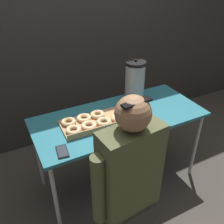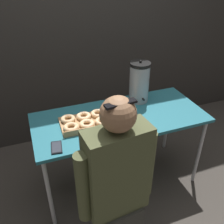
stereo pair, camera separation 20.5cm
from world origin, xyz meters
TOP-DOWN VIEW (x-y plane):
  - ground_plane at (0.00, 0.00)m, footprint 12.00×12.00m
  - back_wall at (0.00, 0.97)m, footprint 6.00×0.11m
  - folding_table at (0.00, 0.00)m, footprint 1.46×0.64m
  - donut_box at (-0.25, -0.01)m, footprint 0.54×0.29m
  - coffee_urn at (0.27, 0.20)m, footprint 0.18×0.21m
  - cell_phone at (-0.57, -0.22)m, footprint 0.09×0.14m
  - person_seated at (-0.27, -0.63)m, footprint 0.52×0.24m

SIDE VIEW (x-z plane):
  - ground_plane at x=0.00m, z-range 0.00..0.00m
  - person_seated at x=-0.27m, z-range -0.02..1.28m
  - folding_table at x=0.00m, z-range 0.32..1.06m
  - cell_phone at x=-0.57m, z-range 0.74..0.75m
  - donut_box at x=-0.25m, z-range 0.74..0.79m
  - coffee_urn at x=0.27m, z-range 0.73..1.13m
  - back_wall at x=0.00m, z-range 0.00..2.88m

